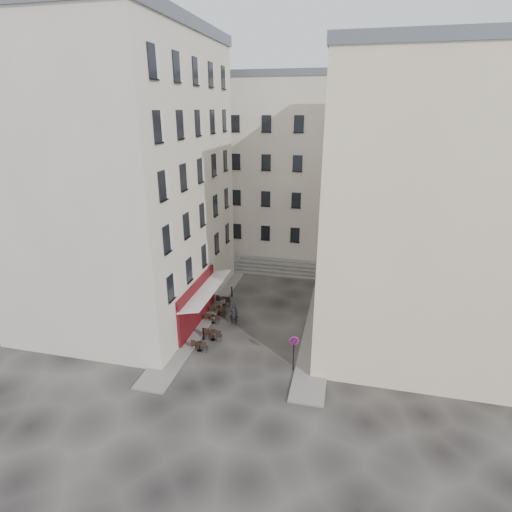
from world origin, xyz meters
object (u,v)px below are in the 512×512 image
(bistro_table_b, at_px, (213,334))
(no_parking_sign, at_px, (294,347))
(bistro_table_a, at_px, (200,346))
(pedestrian, at_px, (234,314))

(bistro_table_b, bearing_deg, no_parking_sign, -19.41)
(no_parking_sign, bearing_deg, bistro_table_a, 160.13)
(no_parking_sign, distance_m, bistro_table_a, 6.56)
(bistro_table_a, bearing_deg, no_parking_sign, -5.56)
(no_parking_sign, bearing_deg, pedestrian, 124.13)
(bistro_table_a, distance_m, bistro_table_b, 1.54)
(bistro_table_b, distance_m, pedestrian, 2.63)
(no_parking_sign, relative_size, bistro_table_b, 1.84)
(no_parking_sign, distance_m, pedestrian, 6.94)
(no_parking_sign, relative_size, bistro_table_a, 2.08)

